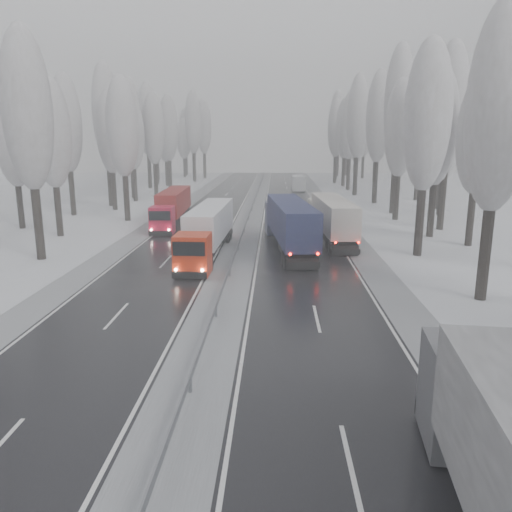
# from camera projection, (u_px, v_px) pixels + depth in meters

# --- Properties ---
(ground) EXTENTS (260.00, 260.00, 0.00)m
(ground) POSITION_uv_depth(u_px,v_px,m) (167.00, 461.00, 14.38)
(ground) COLOR silver
(ground) RESTS_ON ground
(carriageway_right) EXTENTS (7.50, 200.00, 0.03)m
(carriageway_right) POSITION_uv_depth(u_px,v_px,m) (300.00, 246.00, 43.37)
(carriageway_right) COLOR black
(carriageway_right) RESTS_ON ground
(carriageway_left) EXTENTS (7.50, 200.00, 0.03)m
(carriageway_left) POSITION_uv_depth(u_px,v_px,m) (180.00, 245.00, 43.77)
(carriageway_left) COLOR black
(carriageway_left) RESTS_ON ground
(median_slush) EXTENTS (3.00, 200.00, 0.04)m
(median_slush) POSITION_uv_depth(u_px,v_px,m) (240.00, 246.00, 43.57)
(median_slush) COLOR #9C9FA4
(median_slush) RESTS_ON ground
(shoulder_right) EXTENTS (2.40, 200.00, 0.04)m
(shoulder_right) POSITION_uv_depth(u_px,v_px,m) (357.00, 247.00, 43.18)
(shoulder_right) COLOR #9C9FA4
(shoulder_right) RESTS_ON ground
(shoulder_left) EXTENTS (2.40, 200.00, 0.04)m
(shoulder_left) POSITION_uv_depth(u_px,v_px,m) (125.00, 245.00, 43.96)
(shoulder_left) COLOR #9C9FA4
(shoulder_left) RESTS_ON ground
(median_guardrail) EXTENTS (0.12, 200.00, 0.76)m
(median_guardrail) POSITION_uv_depth(u_px,v_px,m) (240.00, 239.00, 43.43)
(median_guardrail) COLOR slate
(median_guardrail) RESTS_ON ground
(tree_16) EXTENTS (3.60, 3.60, 16.53)m
(tree_16) POSITION_uv_depth(u_px,v_px,m) (500.00, 109.00, 26.64)
(tree_16) COLOR black
(tree_16) RESTS_ON ground
(tree_18) EXTENTS (3.60, 3.60, 16.58)m
(tree_18) POSITION_uv_depth(u_px,v_px,m) (427.00, 118.00, 37.71)
(tree_18) COLOR black
(tree_18) RESTS_ON ground
(tree_19) EXTENTS (3.60, 3.60, 14.57)m
(tree_19) POSITION_uv_depth(u_px,v_px,m) (479.00, 135.00, 41.69)
(tree_19) COLOR black
(tree_19) RESTS_ON ground
(tree_20) EXTENTS (3.60, 3.60, 15.71)m
(tree_20) POSITION_uv_depth(u_px,v_px,m) (438.00, 128.00, 45.62)
(tree_20) COLOR black
(tree_20) RESTS_ON ground
(tree_21) EXTENTS (3.60, 3.60, 18.62)m
(tree_21) POSITION_uv_depth(u_px,v_px,m) (450.00, 109.00, 49.01)
(tree_21) COLOR black
(tree_21) RESTS_ON ground
(tree_22) EXTENTS (3.60, 3.60, 15.86)m
(tree_22) POSITION_uv_depth(u_px,v_px,m) (401.00, 129.00, 55.79)
(tree_22) COLOR black
(tree_22) RESTS_ON ground
(tree_23) EXTENTS (3.60, 3.60, 13.55)m
(tree_23) POSITION_uv_depth(u_px,v_px,m) (445.00, 142.00, 59.78)
(tree_23) COLOR black
(tree_23) RESTS_ON ground
(tree_24) EXTENTS (3.60, 3.60, 20.49)m
(tree_24) POSITION_uv_depth(u_px,v_px,m) (399.00, 105.00, 60.36)
(tree_24) COLOR black
(tree_24) RESTS_ON ground
(tree_25) EXTENTS (3.60, 3.60, 19.44)m
(tree_25) POSITION_uv_depth(u_px,v_px,m) (445.00, 112.00, 64.14)
(tree_25) COLOR black
(tree_25) RESTS_ON ground
(tree_26) EXTENTS (3.60, 3.60, 18.78)m
(tree_26) POSITION_uv_depth(u_px,v_px,m) (378.00, 118.00, 70.59)
(tree_26) COLOR black
(tree_26) RESTS_ON ground
(tree_27) EXTENTS (3.60, 3.60, 17.62)m
(tree_27) POSITION_uv_depth(u_px,v_px,m) (421.00, 124.00, 74.39)
(tree_27) COLOR black
(tree_27) RESTS_ON ground
(tree_28) EXTENTS (3.60, 3.60, 19.62)m
(tree_28) POSITION_uv_depth(u_px,v_px,m) (358.00, 117.00, 80.92)
(tree_28) COLOR black
(tree_28) RESTS_ON ground
(tree_29) EXTENTS (3.60, 3.60, 18.11)m
(tree_29) POSITION_uv_depth(u_px,v_px,m) (397.00, 124.00, 84.75)
(tree_29) COLOR black
(tree_29) RESTS_ON ground
(tree_30) EXTENTS (3.60, 3.60, 17.86)m
(tree_30) POSITION_uv_depth(u_px,v_px,m) (350.00, 126.00, 90.65)
(tree_30) COLOR black
(tree_30) RESTS_ON ground
(tree_31) EXTENTS (3.60, 3.60, 18.58)m
(tree_31) POSITION_uv_depth(u_px,v_px,m) (379.00, 124.00, 94.21)
(tree_31) COLOR black
(tree_31) RESTS_ON ground
(tree_32) EXTENTS (3.60, 3.60, 17.33)m
(tree_32) POSITION_uv_depth(u_px,v_px,m) (345.00, 129.00, 98.03)
(tree_32) COLOR black
(tree_32) RESTS_ON ground
(tree_33) EXTENTS (3.60, 3.60, 14.33)m
(tree_33) POSITION_uv_depth(u_px,v_px,m) (357.00, 139.00, 102.24)
(tree_33) COLOR black
(tree_33) RESTS_ON ground
(tree_34) EXTENTS (3.60, 3.60, 17.63)m
(tree_34) POSITION_uv_depth(u_px,v_px,m) (336.00, 129.00, 104.94)
(tree_34) COLOR black
(tree_34) RESTS_ON ground
(tree_35) EXTENTS (3.60, 3.60, 18.25)m
(tree_35) POSITION_uv_depth(u_px,v_px,m) (377.00, 127.00, 108.39)
(tree_35) COLOR black
(tree_35) RESTS_ON ground
(tree_36) EXTENTS (3.60, 3.60, 20.23)m
(tree_36) POSITION_uv_depth(u_px,v_px,m) (337.00, 122.00, 114.09)
(tree_36) COLOR black
(tree_36) RESTS_ON ground
(tree_37) EXTENTS (3.60, 3.60, 16.37)m
(tree_37) POSITION_uv_depth(u_px,v_px,m) (364.00, 133.00, 118.28)
(tree_37) COLOR black
(tree_37) RESTS_ON ground
(tree_38) EXTENTS (3.60, 3.60, 17.97)m
(tree_38) POSITION_uv_depth(u_px,v_px,m) (339.00, 130.00, 124.64)
(tree_38) COLOR black
(tree_38) RESTS_ON ground
(tree_39) EXTENTS (3.60, 3.60, 16.19)m
(tree_39) POSITION_uv_depth(u_px,v_px,m) (348.00, 134.00, 128.68)
(tree_39) COLOR black
(tree_39) RESTS_ON ground
(tree_58) EXTENTS (3.60, 3.60, 17.21)m
(tree_58) POSITION_uv_depth(u_px,v_px,m) (27.00, 111.00, 36.34)
(tree_58) COLOR black
(tree_58) RESTS_ON ground
(tree_60) EXTENTS (3.60, 3.60, 14.84)m
(tree_60) POSITION_uv_depth(u_px,v_px,m) (51.00, 134.00, 46.16)
(tree_60) COLOR black
(tree_60) RESTS_ON ground
(tree_61) EXTENTS (3.60, 3.60, 13.95)m
(tree_61) POSITION_uv_depth(u_px,v_px,m) (13.00, 140.00, 50.40)
(tree_61) COLOR black
(tree_61) RESTS_ON ground
(tree_62) EXTENTS (3.60, 3.60, 16.04)m
(tree_62) POSITION_uv_depth(u_px,v_px,m) (122.00, 128.00, 55.11)
(tree_62) COLOR black
(tree_62) RESTS_ON ground
(tree_63) EXTENTS (3.60, 3.60, 16.88)m
(tree_63) POSITION_uv_depth(u_px,v_px,m) (66.00, 124.00, 59.18)
(tree_63) COLOR black
(tree_63) RESTS_ON ground
(tree_64) EXTENTS (3.60, 3.60, 15.42)m
(tree_64) POSITION_uv_depth(u_px,v_px,m) (110.00, 133.00, 64.11)
(tree_64) COLOR black
(tree_64) RESTS_ON ground
(tree_65) EXTENTS (3.60, 3.60, 19.48)m
(tree_65) POSITION_uv_depth(u_px,v_px,m) (106.00, 113.00, 67.48)
(tree_65) COLOR black
(tree_65) RESTS_ON ground
(tree_66) EXTENTS (3.60, 3.60, 15.23)m
(tree_66) POSITION_uv_depth(u_px,v_px,m) (132.00, 134.00, 73.51)
(tree_66) COLOR black
(tree_66) RESTS_ON ground
(tree_67) EXTENTS (3.60, 3.60, 17.09)m
(tree_67) POSITION_uv_depth(u_px,v_px,m) (130.00, 127.00, 77.18)
(tree_67) COLOR black
(tree_67) RESTS_ON ground
(tree_68) EXTENTS (3.60, 3.60, 16.65)m
(tree_68) POSITION_uv_depth(u_px,v_px,m) (153.00, 129.00, 79.83)
(tree_68) COLOR black
(tree_68) RESTS_ON ground
(tree_69) EXTENTS (3.60, 3.60, 19.35)m
(tree_69) POSITION_uv_depth(u_px,v_px,m) (130.00, 119.00, 83.51)
(tree_69) COLOR black
(tree_69) RESTS_ON ground
(tree_70) EXTENTS (3.60, 3.60, 17.09)m
(tree_70) POSITION_uv_depth(u_px,v_px,m) (168.00, 129.00, 89.56)
(tree_70) COLOR black
(tree_70) RESTS_ON ground
(tree_71) EXTENTS (3.60, 3.60, 19.61)m
(tree_71) POSITION_uv_depth(u_px,v_px,m) (147.00, 120.00, 93.27)
(tree_71) COLOR black
(tree_71) RESTS_ON ground
(tree_72) EXTENTS (3.60, 3.60, 15.11)m
(tree_72) POSITION_uv_depth(u_px,v_px,m) (165.00, 136.00, 99.04)
(tree_72) COLOR black
(tree_72) RESTS_ON ground
(tree_73) EXTENTS (3.60, 3.60, 17.22)m
(tree_73) POSITION_uv_depth(u_px,v_px,m) (155.00, 130.00, 102.74)
(tree_73) COLOR black
(tree_73) RESTS_ON ground
(tree_74) EXTENTS (3.60, 3.60, 19.68)m
(tree_74) POSITION_uv_depth(u_px,v_px,m) (193.00, 123.00, 108.74)
(tree_74) COLOR black
(tree_74) RESTS_ON ground
(tree_75) EXTENTS (3.60, 3.60, 18.60)m
(tree_75) POSITION_uv_depth(u_px,v_px,m) (156.00, 127.00, 113.13)
(tree_75) COLOR black
(tree_75) RESTS_ON ground
(tree_76) EXTENTS (3.60, 3.60, 18.55)m
(tree_76) POSITION_uv_depth(u_px,v_px,m) (204.00, 127.00, 118.00)
(tree_76) COLOR black
(tree_76) RESTS_ON ground
(tree_77) EXTENTS (3.60, 3.60, 14.32)m
(tree_77) POSITION_uv_depth(u_px,v_px,m) (184.00, 139.00, 122.72)
(tree_77) COLOR black
(tree_77) RESTS_ON ground
(tree_78) EXTENTS (3.60, 3.60, 19.55)m
(tree_78) POSITION_uv_depth(u_px,v_px,m) (193.00, 125.00, 124.40)
(tree_78) COLOR black
(tree_78) RESTS_ON ground
(tree_79) EXTENTS (3.60, 3.60, 17.07)m
(tree_79) POSITION_uv_depth(u_px,v_px,m) (185.00, 132.00, 128.76)
(tree_79) COLOR black
(tree_79) RESTS_ON ground
(truck_blue_box) EXTENTS (4.33, 16.30, 4.14)m
(truck_blue_box) POSITION_uv_depth(u_px,v_px,m) (289.00, 221.00, 41.66)
(truck_blue_box) COLOR #1B2345
(truck_blue_box) RESTS_ON ground
(truck_cream_box) EXTENTS (3.25, 15.15, 3.86)m
(truck_cream_box) POSITION_uv_depth(u_px,v_px,m) (331.00, 215.00, 46.04)
(truck_cream_box) COLOR beige
(truck_cream_box) RESTS_ON ground
(box_truck_distant) EXTENTS (2.28, 7.39, 2.76)m
(box_truck_distant) POSITION_uv_depth(u_px,v_px,m) (298.00, 183.00, 91.27)
(box_truck_distant) COLOR silver
(box_truck_distant) RESTS_ON ground
(truck_red_white) EXTENTS (2.76, 14.79, 3.77)m
(truck_red_white) POSITION_uv_depth(u_px,v_px,m) (208.00, 227.00, 39.99)
(truck_red_white) COLOR red
(truck_red_white) RESTS_ON ground
(truck_red_red) EXTENTS (2.83, 14.19, 3.62)m
(truck_red_red) POSITION_uv_depth(u_px,v_px,m) (173.00, 205.00, 54.73)
(truck_red_red) COLOR red
(truck_red_red) RESTS_ON ground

